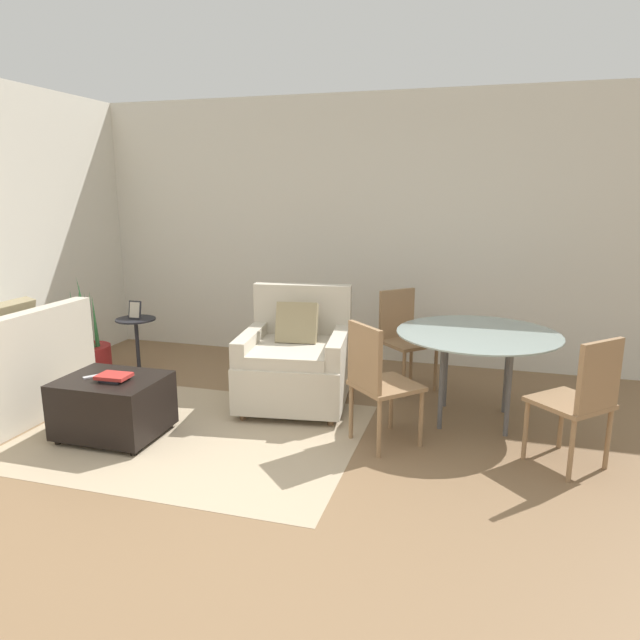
{
  "coord_description": "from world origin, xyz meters",
  "views": [
    {
      "loc": [
        1.18,
        -2.5,
        1.8
      ],
      "look_at": [
        -0.09,
        1.9,
        0.75
      ],
      "focal_mm": 32.0,
      "sensor_mm": 36.0,
      "label": 1
    }
  ],
  "objects_px": {
    "dining_table": "(477,341)",
    "book_stack": "(114,377)",
    "side_table": "(137,338)",
    "dining_chair_near_left": "(376,377)",
    "armchair": "(296,362)",
    "potted_plant": "(88,356)",
    "dining_chair_near_right": "(582,395)",
    "picture_frame": "(135,310)",
    "tv_remote_primary": "(93,376)",
    "dining_chair_far_left": "(403,332)",
    "ottoman": "(113,405)"
  },
  "relations": [
    {
      "from": "dining_table",
      "to": "book_stack",
      "type": "bearing_deg",
      "value": -156.6
    },
    {
      "from": "side_table",
      "to": "dining_chair_near_left",
      "type": "distance_m",
      "value": 2.59
    },
    {
      "from": "book_stack",
      "to": "dining_chair_near_left",
      "type": "relative_size",
      "value": 0.26
    },
    {
      "from": "armchair",
      "to": "dining_chair_near_left",
      "type": "distance_m",
      "value": 1.04
    },
    {
      "from": "book_stack",
      "to": "dining_table",
      "type": "xyz_separation_m",
      "value": [
        2.51,
        1.09,
        0.18
      ]
    },
    {
      "from": "potted_plant",
      "to": "dining_chair_near_right",
      "type": "height_order",
      "value": "potted_plant"
    },
    {
      "from": "picture_frame",
      "to": "dining_chair_near_left",
      "type": "distance_m",
      "value": 2.6
    },
    {
      "from": "tv_remote_primary",
      "to": "side_table",
      "type": "distance_m",
      "value": 1.28
    },
    {
      "from": "potted_plant",
      "to": "side_table",
      "type": "xyz_separation_m",
      "value": [
        0.54,
        0.04,
        0.21
      ]
    },
    {
      "from": "tv_remote_primary",
      "to": "side_table",
      "type": "height_order",
      "value": "side_table"
    },
    {
      "from": "dining_chair_near_left",
      "to": "dining_chair_near_right",
      "type": "bearing_deg",
      "value": 0.0
    },
    {
      "from": "tv_remote_primary",
      "to": "dining_chair_far_left",
      "type": "relative_size",
      "value": 0.15
    },
    {
      "from": "tv_remote_primary",
      "to": "picture_frame",
      "type": "height_order",
      "value": "picture_frame"
    },
    {
      "from": "tv_remote_primary",
      "to": "side_table",
      "type": "relative_size",
      "value": 0.23
    },
    {
      "from": "armchair",
      "to": "dining_chair_near_right",
      "type": "bearing_deg",
      "value": -16.37
    },
    {
      "from": "dining_chair_near_left",
      "to": "dining_chair_far_left",
      "type": "distance_m",
      "value": 1.34
    },
    {
      "from": "potted_plant",
      "to": "dining_chair_far_left",
      "type": "bearing_deg",
      "value": 10.75
    },
    {
      "from": "dining_table",
      "to": "dining_chair_far_left",
      "type": "height_order",
      "value": "dining_chair_far_left"
    },
    {
      "from": "dining_chair_far_left",
      "to": "armchair",
      "type": "bearing_deg",
      "value": -138.84
    },
    {
      "from": "dining_chair_near_right",
      "to": "tv_remote_primary",
      "type": "bearing_deg",
      "value": -173.3
    },
    {
      "from": "book_stack",
      "to": "dining_chair_far_left",
      "type": "distance_m",
      "value": 2.54
    },
    {
      "from": "ottoman",
      "to": "potted_plant",
      "type": "relative_size",
      "value": 0.71
    },
    {
      "from": "book_stack",
      "to": "side_table",
      "type": "relative_size",
      "value": 0.39
    },
    {
      "from": "book_stack",
      "to": "picture_frame",
      "type": "height_order",
      "value": "picture_frame"
    },
    {
      "from": "armchair",
      "to": "book_stack",
      "type": "xyz_separation_m",
      "value": [
        -1.03,
        -1.05,
        0.11
      ]
    },
    {
      "from": "dining_table",
      "to": "dining_chair_near_right",
      "type": "relative_size",
      "value": 1.39
    },
    {
      "from": "dining_chair_far_left",
      "to": "tv_remote_primary",
      "type": "bearing_deg",
      "value": -139.6
    },
    {
      "from": "side_table",
      "to": "dining_chair_near_right",
      "type": "height_order",
      "value": "dining_chair_near_right"
    },
    {
      "from": "book_stack",
      "to": "dining_chair_far_left",
      "type": "bearing_deg",
      "value": 43.6
    },
    {
      "from": "book_stack",
      "to": "dining_chair_near_right",
      "type": "distance_m",
      "value": 3.21
    },
    {
      "from": "potted_plant",
      "to": "dining_table",
      "type": "distance_m",
      "value": 3.7
    },
    {
      "from": "picture_frame",
      "to": "dining_chair_near_right",
      "type": "xyz_separation_m",
      "value": [
        3.8,
        -0.8,
        -0.17
      ]
    },
    {
      "from": "ottoman",
      "to": "dining_table",
      "type": "bearing_deg",
      "value": 22.33
    },
    {
      "from": "armchair",
      "to": "tv_remote_primary",
      "type": "relative_size",
      "value": 7.38
    },
    {
      "from": "book_stack",
      "to": "side_table",
      "type": "xyz_separation_m",
      "value": [
        -0.62,
        1.22,
        -0.06
      ]
    },
    {
      "from": "book_stack",
      "to": "dining_chair_near_left",
      "type": "xyz_separation_m",
      "value": [
        1.84,
        0.42,
        0.04
      ]
    },
    {
      "from": "book_stack",
      "to": "dining_chair_near_left",
      "type": "distance_m",
      "value": 1.89
    },
    {
      "from": "tv_remote_primary",
      "to": "dining_chair_near_right",
      "type": "bearing_deg",
      "value": 6.7
    },
    {
      "from": "tv_remote_primary",
      "to": "picture_frame",
      "type": "distance_m",
      "value": 1.3
    },
    {
      "from": "book_stack",
      "to": "tv_remote_primary",
      "type": "xyz_separation_m",
      "value": [
        -0.19,
        0.02,
        -0.02
      ]
    },
    {
      "from": "book_stack",
      "to": "dining_chair_near_left",
      "type": "bearing_deg",
      "value": 12.79
    },
    {
      "from": "dining_table",
      "to": "picture_frame",
      "type": "bearing_deg",
      "value": 177.5
    },
    {
      "from": "potted_plant",
      "to": "side_table",
      "type": "distance_m",
      "value": 0.58
    },
    {
      "from": "book_stack",
      "to": "dining_chair_near_right",
      "type": "relative_size",
      "value": 0.26
    },
    {
      "from": "ottoman",
      "to": "tv_remote_primary",
      "type": "xyz_separation_m",
      "value": [
        -0.14,
        -0.01,
        0.21
      ]
    },
    {
      "from": "dining_chair_near_left",
      "to": "dining_chair_near_right",
      "type": "height_order",
      "value": "same"
    },
    {
      "from": "book_stack",
      "to": "armchair",
      "type": "bearing_deg",
      "value": 45.37
    },
    {
      "from": "tv_remote_primary",
      "to": "potted_plant",
      "type": "xyz_separation_m",
      "value": [
        -0.97,
        1.16,
        -0.25
      ]
    },
    {
      "from": "ottoman",
      "to": "book_stack",
      "type": "relative_size",
      "value": 3.11
    },
    {
      "from": "book_stack",
      "to": "dining_table",
      "type": "height_order",
      "value": "dining_table"
    }
  ]
}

